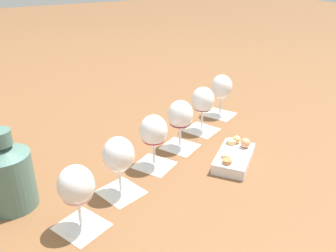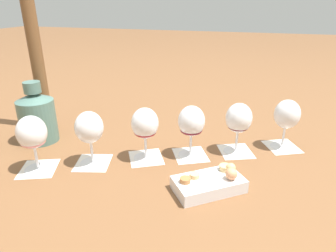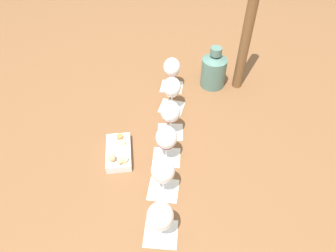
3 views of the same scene
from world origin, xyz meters
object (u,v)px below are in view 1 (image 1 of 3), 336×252
object	(u,v)px
wine_glass_2	(154,133)
wine_glass_3	(180,117)
wine_glass_1	(119,157)
snack_dish	(234,157)
ceramic_vase	(8,175)
wine_glass_4	(203,103)
wine_glass_0	(77,188)
wine_glass_5	(222,89)

from	to	relation	value
wine_glass_2	wine_glass_3	bearing A→B (deg)	24.28
wine_glass_1	snack_dish	bearing A→B (deg)	-5.42
wine_glass_3	ceramic_vase	xyz separation A→B (m)	(-0.51, -0.04, -0.02)
wine_glass_3	snack_dish	xyz separation A→B (m)	(0.09, -0.16, -0.09)
wine_glass_4	ceramic_vase	distance (m)	0.65
wine_glass_3	wine_glass_2	bearing A→B (deg)	-155.72
wine_glass_4	ceramic_vase	world-z (taller)	ceramic_vase
wine_glass_1	wine_glass_3	xyz separation A→B (m)	(0.26, 0.13, 0.00)
wine_glass_0	snack_dish	xyz separation A→B (m)	(0.48, 0.04, -0.09)
wine_glass_3	ceramic_vase	bearing A→B (deg)	-175.17
wine_glass_4	wine_glass_2	bearing A→B (deg)	-154.68
wine_glass_0	wine_glass_3	world-z (taller)	same
wine_glass_2	wine_glass_1	bearing A→B (deg)	-151.99
wine_glass_0	wine_glass_5	xyz separation A→B (m)	(0.66, 0.34, -0.00)
wine_glass_3	wine_glass_4	distance (m)	0.15
wine_glass_0	snack_dish	distance (m)	0.49
wine_glass_5	snack_dish	bearing A→B (deg)	-121.36
wine_glass_1	ceramic_vase	distance (m)	0.26
wine_glass_2	wine_glass_3	world-z (taller)	same
ceramic_vase	wine_glass_1	bearing A→B (deg)	-19.27
wine_glass_1	snack_dish	distance (m)	0.36
wine_glass_2	wine_glass_5	size ratio (longest dim) A/B	1.00
wine_glass_2	wine_glass_4	distance (m)	0.28
wine_glass_0	wine_glass_2	xyz separation A→B (m)	(0.27, 0.15, -0.00)
wine_glass_0	ceramic_vase	bearing A→B (deg)	125.96
wine_glass_5	snack_dish	size ratio (longest dim) A/B	0.81
snack_dish	wine_glass_5	bearing A→B (deg)	58.64
wine_glass_3	wine_glass_1	bearing A→B (deg)	-153.73
wine_glass_1	wine_glass_4	world-z (taller)	same
wine_glass_2	snack_dish	distance (m)	0.25
wine_glass_1	wine_glass_4	xyz separation A→B (m)	(0.39, 0.19, -0.00)
wine_glass_4	snack_dish	xyz separation A→B (m)	(-0.04, -0.23, -0.08)
wine_glass_4	ceramic_vase	bearing A→B (deg)	-170.44
wine_glass_4	ceramic_vase	xyz separation A→B (m)	(-0.64, -0.11, -0.02)
wine_glass_3	snack_dish	distance (m)	0.20
wine_glass_0	wine_glass_4	bearing A→B (deg)	27.24
wine_glass_4	snack_dish	size ratio (longest dim) A/B	0.81
wine_glass_0	ceramic_vase	size ratio (longest dim) A/B	0.77
ceramic_vase	snack_dish	size ratio (longest dim) A/B	1.06
wine_glass_1	wine_glass_5	distance (m)	0.60
wine_glass_1	wine_glass_5	xyz separation A→B (m)	(0.53, 0.27, -0.00)
wine_glass_2	wine_glass_5	xyz separation A→B (m)	(0.39, 0.20, -0.00)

